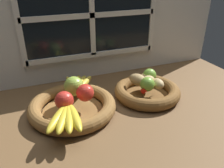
{
  "coord_description": "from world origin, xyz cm",
  "views": [
    {
      "loc": [
        -30.96,
        -74.99,
        49.72
      ],
      "look_at": [
        -1.31,
        -0.67,
        9.13
      ],
      "focal_mm": 36.25,
      "sensor_mm": 36.0,
      "label": 1
    }
  ],
  "objects_px": {
    "potato_back": "(147,77)",
    "lime_far": "(150,75)",
    "banana_bunch_back": "(78,84)",
    "chili_pepper": "(153,85)",
    "fruit_bowl_left": "(73,107)",
    "apple_red_front": "(64,100)",
    "fruit_bowl_right": "(147,91)",
    "apple_green_back": "(74,86)",
    "potato_large": "(148,81)",
    "potato_small": "(158,83)",
    "potato_oblong": "(138,80)",
    "apple_red_right": "(85,93)",
    "lime_near": "(147,84)",
    "banana_bunch_front": "(66,116)"
  },
  "relations": [
    {
      "from": "potato_large",
      "to": "potato_small",
      "type": "distance_m",
      "value": 0.04
    },
    {
      "from": "banana_bunch_back",
      "to": "chili_pepper",
      "type": "bearing_deg",
      "value": -23.57
    },
    {
      "from": "fruit_bowl_left",
      "to": "lime_far",
      "type": "distance_m",
      "value": 0.36
    },
    {
      "from": "fruit_bowl_left",
      "to": "apple_red_right",
      "type": "relative_size",
      "value": 5.0
    },
    {
      "from": "apple_red_right",
      "to": "potato_oblong",
      "type": "bearing_deg",
      "value": 10.28
    },
    {
      "from": "potato_small",
      "to": "potato_large",
      "type": "bearing_deg",
      "value": 135.0
    },
    {
      "from": "potato_oblong",
      "to": "lime_far",
      "type": "relative_size",
      "value": 1.4
    },
    {
      "from": "potato_back",
      "to": "lime_near",
      "type": "distance_m",
      "value": 0.09
    },
    {
      "from": "apple_green_back",
      "to": "chili_pepper",
      "type": "bearing_deg",
      "value": -11.47
    },
    {
      "from": "apple_green_back",
      "to": "potato_small",
      "type": "relative_size",
      "value": 1.19
    },
    {
      "from": "lime_near",
      "to": "banana_bunch_front",
      "type": "bearing_deg",
      "value": -166.55
    },
    {
      "from": "apple_red_front",
      "to": "potato_small",
      "type": "xyz_separation_m",
      "value": [
        0.39,
        0.01,
        -0.01
      ]
    },
    {
      "from": "potato_oblong",
      "to": "potato_small",
      "type": "bearing_deg",
      "value": -41.42
    },
    {
      "from": "potato_back",
      "to": "fruit_bowl_left",
      "type": "bearing_deg",
      "value": -173.19
    },
    {
      "from": "apple_green_back",
      "to": "potato_oblong",
      "type": "relative_size",
      "value": 0.92
    },
    {
      "from": "fruit_bowl_right",
      "to": "lime_near",
      "type": "xyz_separation_m",
      "value": [
        -0.02,
        -0.04,
        0.06
      ]
    },
    {
      "from": "apple_green_back",
      "to": "potato_large",
      "type": "bearing_deg",
      "value": -7.67
    },
    {
      "from": "chili_pepper",
      "to": "lime_far",
      "type": "bearing_deg",
      "value": 53.0
    },
    {
      "from": "apple_green_back",
      "to": "potato_oblong",
      "type": "height_order",
      "value": "apple_green_back"
    },
    {
      "from": "fruit_bowl_left",
      "to": "apple_green_back",
      "type": "height_order",
      "value": "apple_green_back"
    },
    {
      "from": "fruit_bowl_left",
      "to": "chili_pepper",
      "type": "xyz_separation_m",
      "value": [
        0.34,
        -0.02,
        0.04
      ]
    },
    {
      "from": "banana_bunch_front",
      "to": "potato_oblong",
      "type": "distance_m",
      "value": 0.37
    },
    {
      "from": "potato_back",
      "to": "lime_far",
      "type": "bearing_deg",
      "value": -27.26
    },
    {
      "from": "apple_green_back",
      "to": "fruit_bowl_right",
      "type": "bearing_deg",
      "value": -7.67
    },
    {
      "from": "potato_oblong",
      "to": "lime_near",
      "type": "distance_m",
      "value": 0.06
    },
    {
      "from": "fruit_bowl_right",
      "to": "potato_large",
      "type": "relative_size",
      "value": 4.3
    },
    {
      "from": "fruit_bowl_left",
      "to": "potato_oblong",
      "type": "bearing_deg",
      "value": 5.12
    },
    {
      "from": "apple_red_front",
      "to": "banana_bunch_back",
      "type": "xyz_separation_m",
      "value": [
        0.09,
        0.15,
        -0.02
      ]
    },
    {
      "from": "banana_bunch_front",
      "to": "potato_oblong",
      "type": "xyz_separation_m",
      "value": [
        0.34,
        0.15,
        0.01
      ]
    },
    {
      "from": "apple_red_front",
      "to": "banana_bunch_front",
      "type": "height_order",
      "value": "apple_red_front"
    },
    {
      "from": "potato_back",
      "to": "apple_red_right",
      "type": "bearing_deg",
      "value": -168.7
    },
    {
      "from": "fruit_bowl_right",
      "to": "apple_red_right",
      "type": "distance_m",
      "value": 0.29
    },
    {
      "from": "fruit_bowl_left",
      "to": "potato_back",
      "type": "bearing_deg",
      "value": 6.81
    },
    {
      "from": "banana_bunch_back",
      "to": "potato_oblong",
      "type": "distance_m",
      "value": 0.26
    },
    {
      "from": "banana_bunch_front",
      "to": "lime_far",
      "type": "relative_size",
      "value": 3.12
    },
    {
      "from": "fruit_bowl_right",
      "to": "banana_bunch_front",
      "type": "height_order",
      "value": "banana_bunch_front"
    },
    {
      "from": "apple_red_front",
      "to": "banana_bunch_front",
      "type": "xyz_separation_m",
      "value": [
        -0.01,
        -0.08,
        -0.02
      ]
    },
    {
      "from": "apple_green_back",
      "to": "banana_bunch_back",
      "type": "distance_m",
      "value": 0.07
    },
    {
      "from": "potato_back",
      "to": "potato_small",
      "type": "height_order",
      "value": "potato_back"
    },
    {
      "from": "apple_red_right",
      "to": "apple_red_front",
      "type": "bearing_deg",
      "value": -162.29
    },
    {
      "from": "apple_red_front",
      "to": "banana_bunch_back",
      "type": "height_order",
      "value": "apple_red_front"
    },
    {
      "from": "banana_bunch_back",
      "to": "potato_large",
      "type": "xyz_separation_m",
      "value": [
        0.28,
        -0.1,
        0.01
      ]
    },
    {
      "from": "apple_red_right",
      "to": "potato_small",
      "type": "relative_size",
      "value": 1.04
    },
    {
      "from": "potato_back",
      "to": "lime_far",
      "type": "xyz_separation_m",
      "value": [
        0.01,
        -0.0,
        0.01
      ]
    },
    {
      "from": "potato_oblong",
      "to": "lime_far",
      "type": "distance_m",
      "value": 0.06
    },
    {
      "from": "apple_red_front",
      "to": "banana_bunch_front",
      "type": "relative_size",
      "value": 0.36
    },
    {
      "from": "potato_small",
      "to": "apple_red_front",
      "type": "bearing_deg",
      "value": -177.86
    },
    {
      "from": "fruit_bowl_left",
      "to": "apple_red_front",
      "type": "bearing_deg",
      "value": -128.05
    },
    {
      "from": "apple_red_right",
      "to": "potato_large",
      "type": "relative_size",
      "value": 1.02
    },
    {
      "from": "fruit_bowl_right",
      "to": "apple_green_back",
      "type": "bearing_deg",
      "value": 172.33
    }
  ]
}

